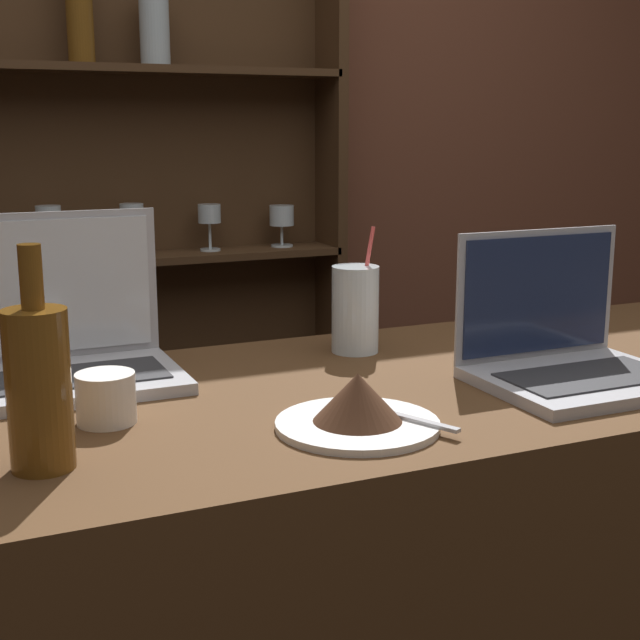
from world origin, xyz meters
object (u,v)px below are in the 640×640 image
at_px(cake_plate, 358,407).
at_px(coffee_cup, 106,398).
at_px(water_glass, 355,309).
at_px(laptop_far, 567,350).
at_px(laptop_near, 59,345).
at_px(wine_bottle_amber, 39,385).

relative_size(cake_plate, coffee_cup, 2.74).
distance_m(cake_plate, water_glass, 0.41).
bearing_deg(coffee_cup, laptop_far, -6.80).
distance_m(laptop_near, wine_bottle_amber, 0.37).
bearing_deg(coffee_cup, wine_bottle_amber, -126.44).
xyz_separation_m(laptop_near, cake_plate, (0.32, -0.39, -0.03)).
xyz_separation_m(laptop_far, water_glass, (-0.22, 0.29, 0.03)).
bearing_deg(cake_plate, laptop_far, 10.37).
bearing_deg(water_glass, laptop_near, 177.35).
relative_size(laptop_far, wine_bottle_amber, 1.17).
distance_m(laptop_near, laptop_far, 0.78).
bearing_deg(laptop_far, wine_bottle_amber, -176.44).
relative_size(laptop_near, cake_plate, 1.60).
relative_size(water_glass, wine_bottle_amber, 0.84).
bearing_deg(cake_plate, laptop_near, 129.56).
xyz_separation_m(wine_bottle_amber, coffee_cup, (0.10, 0.13, -0.07)).
bearing_deg(laptop_far, cake_plate, -169.63).
distance_m(wine_bottle_amber, coffee_cup, 0.18).
xyz_separation_m(water_glass, coffee_cup, (-0.47, -0.21, -0.04)).
bearing_deg(wine_bottle_amber, coffee_cup, 53.56).
xyz_separation_m(cake_plate, wine_bottle_amber, (-0.39, 0.02, 0.07)).
xyz_separation_m(laptop_near, laptop_far, (0.72, -0.31, -0.01)).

